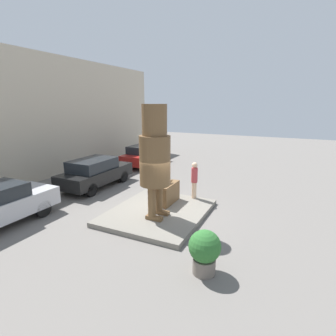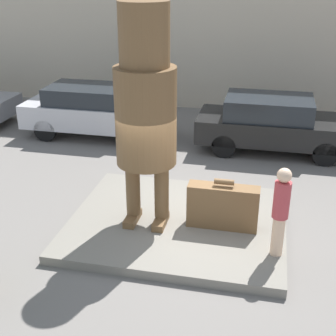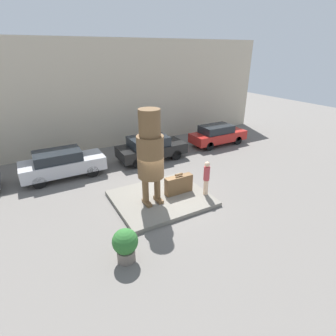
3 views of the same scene
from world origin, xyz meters
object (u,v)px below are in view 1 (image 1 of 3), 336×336
(statue_figure, at_px, (155,153))
(parked_car_black, at_px, (95,172))
(parked_car_red, at_px, (144,155))
(tourist, at_px, (194,179))
(giant_suitcase, at_px, (170,193))
(planter_pot, at_px, (205,250))

(statue_figure, xyz_separation_m, parked_car_black, (2.47, 5.15, -1.91))
(parked_car_black, height_order, parked_car_red, parked_car_black)
(tourist, xyz_separation_m, parked_car_red, (5.63, 6.04, -0.33))
(tourist, bearing_deg, giant_suitcase, 144.79)
(planter_pot, bearing_deg, parked_car_black, 58.66)
(tourist, distance_m, parked_car_black, 5.83)
(tourist, xyz_separation_m, parked_car_black, (-0.19, 5.82, -0.30))
(parked_car_black, relative_size, parked_car_red, 1.02)
(giant_suitcase, xyz_separation_m, parked_car_black, (0.91, 5.04, 0.20))
(parked_car_black, distance_m, planter_pot, 9.29)
(statue_figure, distance_m, planter_pot, 4.20)
(tourist, height_order, planter_pot, tourist)
(tourist, bearing_deg, parked_car_red, 47.01)
(statue_figure, height_order, parked_car_red, statue_figure)
(parked_car_black, bearing_deg, giant_suitcase, -100.26)
(statue_figure, bearing_deg, parked_car_red, 32.95)
(statue_figure, relative_size, planter_pot, 3.45)
(statue_figure, xyz_separation_m, giant_suitcase, (1.56, 0.11, -2.11))
(giant_suitcase, bearing_deg, tourist, -35.21)
(parked_car_black, relative_size, planter_pot, 3.54)
(giant_suitcase, relative_size, parked_car_red, 0.32)
(giant_suitcase, distance_m, tourist, 1.44)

